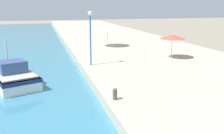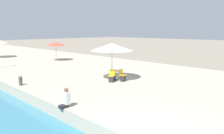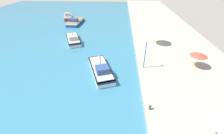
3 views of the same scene
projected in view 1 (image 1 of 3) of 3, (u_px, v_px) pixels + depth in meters
quay_promenade at (114, 39)px, 40.29m from camera, size 16.00×90.00×0.73m
fishing_boat_near at (9, 73)px, 19.04m from camera, size 5.00×8.03×3.23m
cafe_umbrella_white at (172, 37)px, 23.91m from camera, size 2.46×2.46×2.32m
cafe_umbrella_striped at (108, 28)px, 30.81m from camera, size 3.22×3.22×2.56m
mooring_bollard at (115, 93)px, 13.60m from camera, size 0.26×0.26×0.65m
lamppost at (90, 29)px, 20.84m from camera, size 0.36×0.36×4.56m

